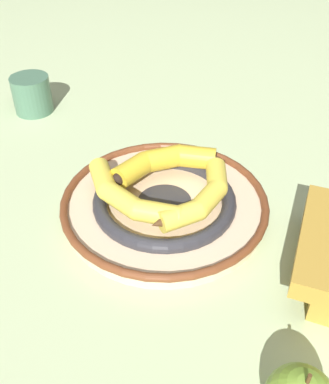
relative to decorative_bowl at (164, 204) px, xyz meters
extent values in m
plane|color=#B2C693|center=(0.02, -0.03, -0.02)|extent=(2.80, 2.80, 0.00)
cylinder|color=beige|center=(0.00, 0.00, -0.01)|extent=(0.30, 0.30, 0.02)
torus|color=#2D2D33|center=(0.00, 0.00, 0.01)|extent=(0.22, 0.22, 0.02)
cylinder|color=#2D2D33|center=(0.00, 0.00, 0.00)|extent=(0.08, 0.08, 0.00)
torus|color=brown|center=(0.00, 0.00, 0.01)|extent=(0.32, 0.32, 0.01)
cylinder|color=gold|center=(0.04, -0.08, 0.04)|extent=(0.06, 0.07, 0.04)
cylinder|color=gold|center=(0.06, -0.03, 0.04)|extent=(0.04, 0.06, 0.04)
cylinder|color=gold|center=(0.06, 0.03, 0.04)|extent=(0.06, 0.07, 0.04)
sphere|color=gold|center=(0.06, -0.05, 0.04)|extent=(0.04, 0.04, 0.04)
sphere|color=gold|center=(0.07, 0.00, 0.04)|extent=(0.04, 0.04, 0.04)
cone|color=#472D19|center=(0.03, -0.10, 0.04)|extent=(0.04, 0.04, 0.03)
sphere|color=black|center=(0.04, 0.06, 0.04)|extent=(0.02, 0.02, 0.02)
cylinder|color=yellow|center=(0.06, 0.08, 0.03)|extent=(0.07, 0.04, 0.03)
cylinder|color=yellow|center=(0.00, 0.07, 0.03)|extent=(0.07, 0.05, 0.03)
cylinder|color=yellow|center=(-0.05, 0.03, 0.03)|extent=(0.06, 0.07, 0.03)
sphere|color=yellow|center=(0.03, 0.08, 0.03)|extent=(0.03, 0.03, 0.03)
sphere|color=yellow|center=(-0.03, 0.06, 0.03)|extent=(0.03, 0.03, 0.03)
cone|color=#472D19|center=(0.09, 0.07, 0.03)|extent=(0.03, 0.03, 0.02)
sphere|color=black|center=(-0.07, 0.01, 0.03)|extent=(0.02, 0.02, 0.02)
cylinder|color=yellow|center=(-0.07, 0.01, 0.03)|extent=(0.03, 0.06, 0.03)
cylinder|color=yellow|center=(-0.05, -0.04, 0.03)|extent=(0.06, 0.07, 0.03)
cylinder|color=yellow|center=(-0.01, -0.08, 0.03)|extent=(0.07, 0.05, 0.03)
sphere|color=yellow|center=(-0.07, -0.02, 0.03)|extent=(0.03, 0.03, 0.03)
sphere|color=yellow|center=(-0.04, -0.07, 0.03)|extent=(0.03, 0.03, 0.03)
cone|color=#472D19|center=(-0.07, 0.04, 0.03)|extent=(0.02, 0.03, 0.02)
sphere|color=black|center=(0.01, -0.10, 0.03)|extent=(0.02, 0.02, 0.02)
cylinder|color=#477056|center=(0.41, 0.11, 0.02)|extent=(0.08, 0.08, 0.08)
cylinder|color=#331C0F|center=(0.41, 0.11, 0.05)|extent=(0.06, 0.06, 0.00)
torus|color=#477056|center=(0.46, 0.13, 0.02)|extent=(0.05, 0.03, 0.06)
cylinder|color=#4C3319|center=(-0.34, 0.01, 0.06)|extent=(0.00, 0.00, 0.01)
camera|label=1|loc=(-0.48, 0.22, 0.45)|focal=42.00mm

